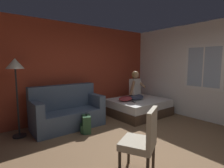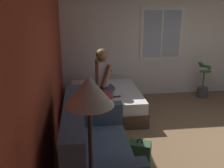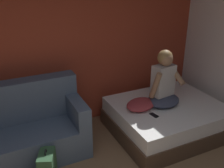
# 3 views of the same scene
# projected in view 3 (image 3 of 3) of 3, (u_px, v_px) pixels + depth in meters

# --- Properties ---
(wall_back_accent) EXTENTS (10.41, 0.16, 2.70)m
(wall_back_accent) POSITION_uv_depth(u_px,v_px,m) (41.00, 48.00, 3.90)
(wall_back_accent) COLOR #993823
(wall_back_accent) RESTS_ON ground
(bed) EXTENTS (1.70, 1.43, 0.48)m
(bed) POSITION_uv_depth(u_px,v_px,m) (167.00, 118.00, 4.20)
(bed) COLOR #4C3828
(bed) RESTS_ON ground
(couch) EXTENTS (1.70, 0.82, 1.04)m
(couch) POSITION_uv_depth(u_px,v_px,m) (22.00, 131.00, 3.57)
(couch) COLOR #47566B
(couch) RESTS_ON ground
(person_seated) EXTENTS (0.57, 0.50, 0.88)m
(person_seated) POSITION_uv_depth(u_px,v_px,m) (164.00, 83.00, 3.97)
(person_seated) COLOR #383D51
(person_seated) RESTS_ON bed
(backpack) EXTENTS (0.32, 0.35, 0.46)m
(backpack) POSITION_uv_depth(u_px,v_px,m) (47.00, 167.00, 3.21)
(backpack) COLOR #2D5133
(backpack) RESTS_ON ground
(throw_pillow) EXTENTS (0.56, 0.47, 0.14)m
(throw_pillow) POSITION_uv_depth(u_px,v_px,m) (141.00, 104.00, 3.95)
(throw_pillow) COLOR #993338
(throw_pillow) RESTS_ON bed
(cell_phone) EXTENTS (0.09, 0.15, 0.01)m
(cell_phone) POSITION_uv_depth(u_px,v_px,m) (154.00, 115.00, 3.79)
(cell_phone) COLOR black
(cell_phone) RESTS_ON bed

